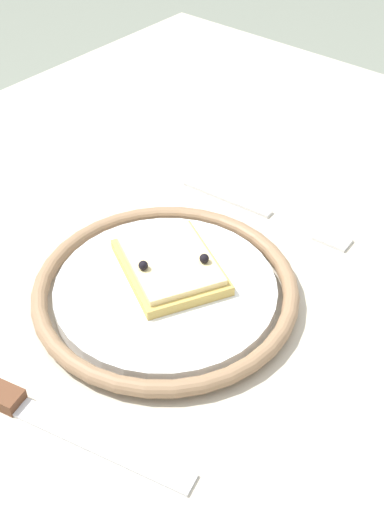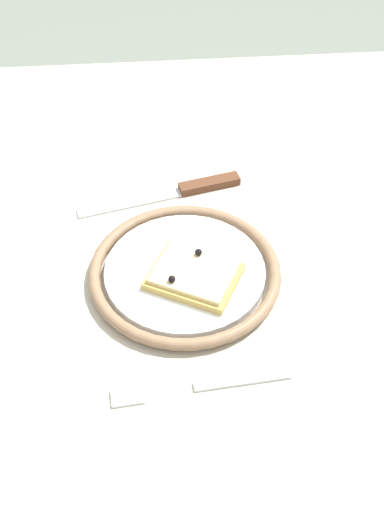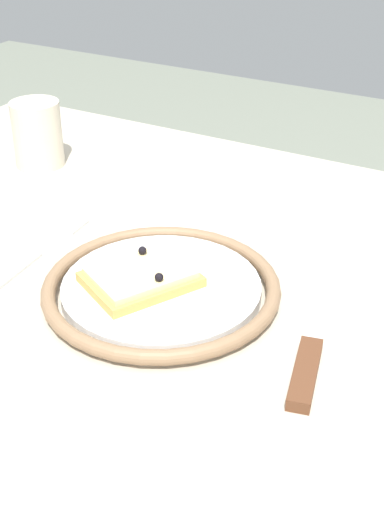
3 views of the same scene
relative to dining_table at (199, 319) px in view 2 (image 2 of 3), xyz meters
The scene contains 5 objects.
dining_table is the anchor object (origin of this frame).
plate 0.09m from the dining_table, 64.22° to the left, with size 0.24×0.24×0.02m.
pizza_slice_near 0.10m from the dining_table, 139.03° to the left, with size 0.12×0.13×0.02m.
knife 0.19m from the dining_table, ahead, with size 0.07×0.24×0.01m.
fork 0.17m from the dining_table, behind, with size 0.03×0.20×0.00m.
Camera 2 is at (-0.56, 0.06, 1.35)m, focal length 46.43 mm.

